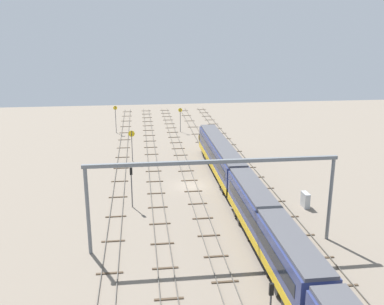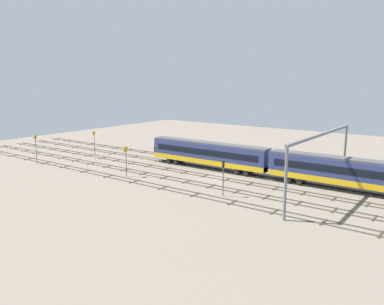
{
  "view_description": "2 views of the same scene",
  "coord_description": "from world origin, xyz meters",
  "px_view_note": "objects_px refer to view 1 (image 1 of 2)",
  "views": [
    {
      "loc": [
        -55.9,
        6.86,
        20.96
      ],
      "look_at": [
        5.95,
        -0.85,
        3.14
      ],
      "focal_mm": 40.18,
      "sensor_mm": 36.0,
      "label": 1
    },
    {
      "loc": [
        -34.53,
        53.31,
        16.26
      ],
      "look_at": [
        7.43,
        -3.31,
        3.01
      ],
      "focal_mm": 36.35,
      "sensor_mm": 36.0,
      "label": 2
    }
  ],
  "objects_px": {
    "relay_cabinet": "(305,200)",
    "signal_light_trackside_approach": "(131,182)",
    "overhead_gantry": "(213,179)",
    "speed_sign_far_trackside": "(132,141)",
    "speed_sign_mid_trackside": "(180,117)",
    "signal_light_trackside_departure": "(271,301)",
    "speed_sign_near_foreground": "(116,116)",
    "train": "(267,227)"
  },
  "relations": [
    {
      "from": "speed_sign_far_trackside",
      "to": "signal_light_trackside_approach",
      "type": "height_order",
      "value": "speed_sign_far_trackside"
    },
    {
      "from": "overhead_gantry",
      "to": "speed_sign_far_trackside",
      "type": "relative_size",
      "value": 4.74
    },
    {
      "from": "train",
      "to": "relay_cabinet",
      "type": "distance_m",
      "value": 13.05
    },
    {
      "from": "speed_sign_mid_trackside",
      "to": "signal_light_trackside_approach",
      "type": "xyz_separation_m",
      "value": [
        -39.55,
        9.82,
        0.02
      ]
    },
    {
      "from": "speed_sign_near_foreground",
      "to": "relay_cabinet",
      "type": "xyz_separation_m",
      "value": [
        -42.94,
        -24.79,
        -2.67
      ]
    },
    {
      "from": "train",
      "to": "signal_light_trackside_departure",
      "type": "height_order",
      "value": "train"
    },
    {
      "from": "train",
      "to": "relay_cabinet",
      "type": "xyz_separation_m",
      "value": [
        10.16,
        -7.99,
        -1.74
      ]
    },
    {
      "from": "train",
      "to": "relay_cabinet",
      "type": "bearing_deg",
      "value": -38.18
    },
    {
      "from": "speed_sign_far_trackside",
      "to": "signal_light_trackside_approach",
      "type": "xyz_separation_m",
      "value": [
        -19.26,
        -0.15,
        -0.18
      ]
    },
    {
      "from": "relay_cabinet",
      "to": "signal_light_trackside_approach",
      "type": "bearing_deg",
      "value": 82.97
    },
    {
      "from": "signal_light_trackside_approach",
      "to": "signal_light_trackside_departure",
      "type": "bearing_deg",
      "value": -157.8
    },
    {
      "from": "train",
      "to": "speed_sign_far_trackside",
      "type": "xyz_separation_m",
      "value": [
        32.02,
        13.22,
        0.82
      ]
    },
    {
      "from": "train",
      "to": "speed_sign_far_trackside",
      "type": "height_order",
      "value": "speed_sign_far_trackside"
    },
    {
      "from": "speed_sign_far_trackside",
      "to": "train",
      "type": "bearing_deg",
      "value": -157.57
    },
    {
      "from": "overhead_gantry",
      "to": "speed_sign_far_trackside",
      "type": "bearing_deg",
      "value": 15.31
    },
    {
      "from": "overhead_gantry",
      "to": "speed_sign_mid_trackside",
      "type": "relative_size",
      "value": 4.81
    },
    {
      "from": "speed_sign_far_trackside",
      "to": "signal_light_trackside_departure",
      "type": "distance_m",
      "value": 44.71
    },
    {
      "from": "train",
      "to": "speed_sign_near_foreground",
      "type": "xyz_separation_m",
      "value": [
        53.11,
        16.8,
        0.93
      ]
    },
    {
      "from": "overhead_gantry",
      "to": "signal_light_trackside_approach",
      "type": "bearing_deg",
      "value": 36.59
    },
    {
      "from": "speed_sign_mid_trackside",
      "to": "signal_light_trackside_departure",
      "type": "relative_size",
      "value": 1.26
    },
    {
      "from": "relay_cabinet",
      "to": "overhead_gantry",
      "type": "bearing_deg",
      "value": 122.75
    },
    {
      "from": "signal_light_trackside_departure",
      "to": "relay_cabinet",
      "type": "relative_size",
      "value": 2.22
    },
    {
      "from": "speed_sign_far_trackside",
      "to": "relay_cabinet",
      "type": "relative_size",
      "value": 2.83
    },
    {
      "from": "speed_sign_far_trackside",
      "to": "signal_light_trackside_departure",
      "type": "xyz_separation_m",
      "value": [
        -43.56,
        -10.07,
        -0.78
      ]
    },
    {
      "from": "train",
      "to": "signal_light_trackside_approach",
      "type": "relative_size",
      "value": 14.78
    },
    {
      "from": "train",
      "to": "speed_sign_near_foreground",
      "type": "height_order",
      "value": "speed_sign_near_foreground"
    },
    {
      "from": "train",
      "to": "overhead_gantry",
      "type": "bearing_deg",
      "value": 69.69
    },
    {
      "from": "overhead_gantry",
      "to": "signal_light_trackside_approach",
      "type": "xyz_separation_m",
      "value": [
        10.92,
        8.11,
        -3.78
      ]
    },
    {
      "from": "speed_sign_near_foreground",
      "to": "signal_light_trackside_departure",
      "type": "xyz_separation_m",
      "value": [
        -64.64,
        -13.65,
        -0.89
      ]
    },
    {
      "from": "speed_sign_far_trackside",
      "to": "speed_sign_mid_trackside",
      "type": "bearing_deg",
      "value": -26.16
    },
    {
      "from": "train",
      "to": "speed_sign_far_trackside",
      "type": "distance_m",
      "value": 34.65
    },
    {
      "from": "overhead_gantry",
      "to": "speed_sign_mid_trackside",
      "type": "bearing_deg",
      "value": -1.93
    },
    {
      "from": "signal_light_trackside_approach",
      "to": "signal_light_trackside_departure",
      "type": "relative_size",
      "value": 1.25
    },
    {
      "from": "relay_cabinet",
      "to": "speed_sign_near_foreground",
      "type": "bearing_deg",
      "value": 30.0
    },
    {
      "from": "speed_sign_mid_trackside",
      "to": "signal_light_trackside_departure",
      "type": "xyz_separation_m",
      "value": [
        -63.84,
        -0.1,
        -0.57
      ]
    },
    {
      "from": "speed_sign_mid_trackside",
      "to": "speed_sign_far_trackside",
      "type": "distance_m",
      "value": 22.6
    },
    {
      "from": "speed_sign_near_foreground",
      "to": "signal_light_trackside_approach",
      "type": "xyz_separation_m",
      "value": [
        -40.35,
        -3.73,
        -0.3
      ]
    },
    {
      "from": "speed_sign_near_foreground",
      "to": "speed_sign_far_trackside",
      "type": "relative_size",
      "value": 1.1
    },
    {
      "from": "speed_sign_near_foreground",
      "to": "speed_sign_mid_trackside",
      "type": "xyz_separation_m",
      "value": [
        -0.8,
        -13.55,
        -0.32
      ]
    },
    {
      "from": "overhead_gantry",
      "to": "speed_sign_mid_trackside",
      "type": "distance_m",
      "value": 50.64
    },
    {
      "from": "signal_light_trackside_departure",
      "to": "overhead_gantry",
      "type": "bearing_deg",
      "value": 7.69
    },
    {
      "from": "speed_sign_mid_trackside",
      "to": "signal_light_trackside_approach",
      "type": "height_order",
      "value": "speed_sign_mid_trackside"
    }
  ]
}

